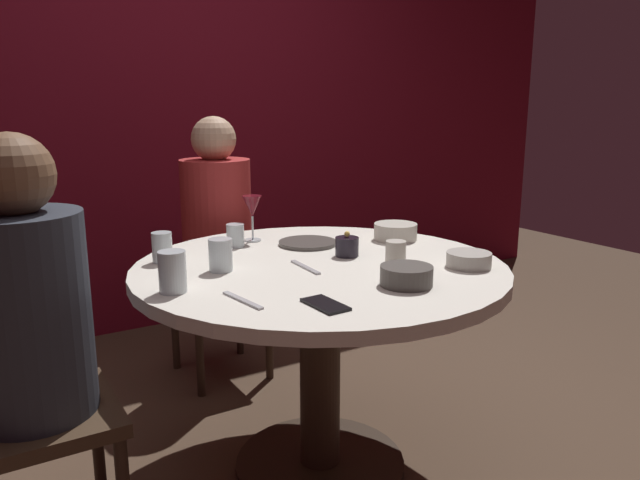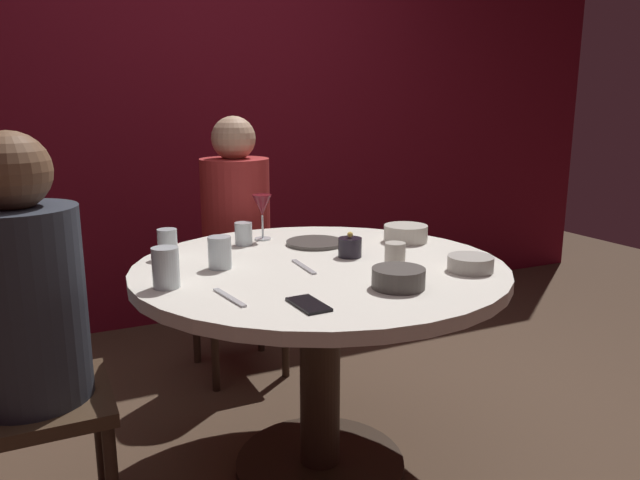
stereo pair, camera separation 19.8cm
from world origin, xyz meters
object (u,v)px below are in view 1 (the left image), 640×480
bowl_salad_center (406,276)px  cup_far_edge (162,247)px  seated_diner_back (217,221)px  cup_near_candle (396,254)px  dinner_plate (308,243)px  cup_center_front (172,272)px  candle_holder (347,246)px  dining_table (320,313)px  seated_diner_left (27,314)px  cell_phone (325,304)px  cup_by_right_diner (235,235)px  cup_by_left_diner (221,255)px  wine_glass (252,208)px  bowl_small_white (395,232)px  bowl_serving_large (469,260)px

bowl_salad_center → cup_far_edge: size_ratio=1.52×
seated_diner_back → cup_near_candle: size_ratio=14.33×
dinner_plate → cup_center_front: 0.69m
bowl_salad_center → cup_near_candle: 0.21m
candle_holder → dining_table: bearing=-164.0°
cup_far_edge → bowl_salad_center: bearing=-50.0°
seated_diner_left → dinner_plate: bearing=14.6°
cell_phone → bowl_salad_center: bowl_salad_center is taller
seated_diner_left → cup_near_candle: seated_diner_left is taller
candle_holder → cup_by_right_diner: size_ratio=1.04×
cup_by_left_diner → cell_phone: bearing=-77.3°
dinner_plate → wine_glass: bearing=131.9°
dining_table → seated_diner_back: (0.00, 0.91, 0.17)m
dining_table → cup_by_left_diner: (-0.31, 0.09, 0.22)m
seated_diner_back → candle_holder: 0.88m
dining_table → cup_near_candle: (0.19, -0.16, 0.22)m
seated_diner_back → cup_near_candle: bearing=10.1°
candle_holder → bowl_salad_center: bearing=-96.8°
seated_diner_back → candle_holder: bearing=8.7°
seated_diner_left → candle_holder: seated_diner_left is taller
cup_far_edge → dinner_plate: bearing=-3.5°
seated_diner_left → cell_phone: seated_diner_left is taller
bowl_salad_center → cup_center_front: cup_center_front is taller
candle_holder → bowl_small_white: candle_holder is taller
seated_diner_left → dining_table: bearing=0.0°
bowl_serving_large → bowl_salad_center: bearing=-170.0°
seated_diner_left → wine_glass: seated_diner_left is taller
cell_phone → cup_near_candle: cup_near_candle is taller
dining_table → seated_diner_left: size_ratio=1.02×
cup_by_left_diner → wine_glass: bearing=51.4°
cup_center_front → wine_glass: bearing=45.3°
seated_diner_left → wine_glass: bearing=26.7°
candle_holder → dinner_plate: size_ratio=0.41×
candle_holder → bowl_serving_large: candle_holder is taller
cup_far_edge → cup_by_left_diner: bearing=-58.4°
seated_diner_left → bowl_salad_center: size_ratio=7.84×
dinner_plate → bowl_salad_center: bowl_salad_center is taller
seated_diner_left → cup_by_right_diner: (0.74, 0.37, 0.05)m
wine_glass → cup_by_left_diner: size_ratio=1.69×
seated_diner_back → bowl_salad_center: (0.09, -1.25, 0.04)m
cup_by_left_diner → bowl_serving_large: bearing=-27.8°
cup_by_left_diner → cup_by_right_diner: 0.33m
cell_phone → seated_diner_back: bearing=77.9°
cup_far_edge → seated_diner_left: bearing=-147.0°
dining_table → seated_diner_left: seated_diner_left is taller
cup_far_edge → cup_near_candle: bearing=-35.5°
dining_table → bowl_serving_large: size_ratio=8.52×
wine_glass → cup_center_front: 0.67m
cup_near_candle → bowl_salad_center: bearing=-119.5°
cup_center_front → dining_table: bearing=5.5°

